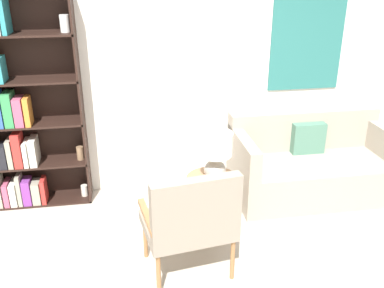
% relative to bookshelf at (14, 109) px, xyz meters
% --- Properties ---
extents(wall_back, '(6.40, 0.08, 2.70)m').
position_rel_bookshelf_xyz_m(wall_back, '(1.45, 0.19, 0.31)').
color(wall_back, white).
rests_on(wall_back, ground_plane).
extents(bookshelf, '(1.01, 0.30, 2.19)m').
position_rel_bookshelf_xyz_m(bookshelf, '(0.00, 0.00, 0.00)').
color(bookshelf, black).
rests_on(bookshelf, ground_plane).
extents(armchair, '(0.76, 0.65, 0.94)m').
position_rel_bookshelf_xyz_m(armchair, '(1.51, -1.44, -0.49)').
color(armchair, olive).
rests_on(armchair, ground_plane).
extents(couch, '(1.69, 0.87, 0.86)m').
position_rel_bookshelf_xyz_m(couch, '(3.02, -0.27, -0.72)').
color(couch, '#9E9384').
rests_on(couch, ground_plane).
extents(side_table, '(0.48, 0.48, 0.54)m').
position_rel_bookshelf_xyz_m(side_table, '(1.81, -0.79, -0.57)').
color(side_table, '#99704C').
rests_on(side_table, ground_plane).
extents(table_lamp, '(0.31, 0.31, 0.45)m').
position_rel_bookshelf_xyz_m(table_lamp, '(1.83, -0.81, -0.22)').
color(table_lamp, '#A59E93').
rests_on(table_lamp, side_table).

